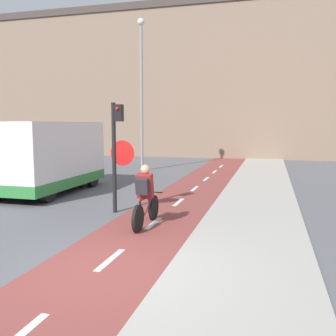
{
  "coord_description": "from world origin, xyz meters",
  "views": [
    {
      "loc": [
        2.64,
        -5.3,
        2.37
      ],
      "look_at": [
        0.0,
        4.3,
        1.2
      ],
      "focal_mm": 40.0,
      "sensor_mm": 36.0,
      "label": 1
    }
  ],
  "objects_px": {
    "van": "(48,158)",
    "cyclist_near": "(145,197)",
    "traffic_light_pole": "(117,145)",
    "street_lamp_far": "(141,80)"
  },
  "relations": [
    {
      "from": "van",
      "to": "cyclist_near",
      "type": "bearing_deg",
      "value": -34.97
    },
    {
      "from": "cyclist_near",
      "to": "van",
      "type": "relative_size",
      "value": 0.38
    },
    {
      "from": "traffic_light_pole",
      "to": "cyclist_near",
      "type": "relative_size",
      "value": 1.67
    },
    {
      "from": "traffic_light_pole",
      "to": "street_lamp_far",
      "type": "xyz_separation_m",
      "value": [
        -2.41,
        8.83,
        2.72
      ]
    },
    {
      "from": "cyclist_near",
      "to": "van",
      "type": "height_order",
      "value": "van"
    },
    {
      "from": "traffic_light_pole",
      "to": "van",
      "type": "distance_m",
      "value": 4.16
    },
    {
      "from": "van",
      "to": "traffic_light_pole",
      "type": "bearing_deg",
      "value": -31.37
    },
    {
      "from": "traffic_light_pole",
      "to": "cyclist_near",
      "type": "height_order",
      "value": "traffic_light_pole"
    },
    {
      "from": "street_lamp_far",
      "to": "cyclist_near",
      "type": "relative_size",
      "value": 4.28
    },
    {
      "from": "cyclist_near",
      "to": "van",
      "type": "bearing_deg",
      "value": 145.03
    }
  ]
}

